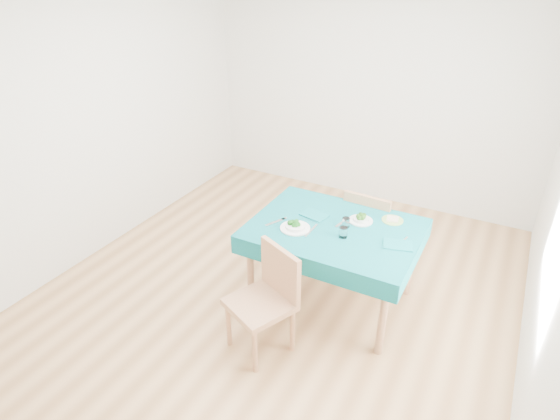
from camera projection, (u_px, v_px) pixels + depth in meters
The scene contains 16 objects.
room_shell at pixel (280, 154), 3.67m from camera, with size 4.02×4.52×2.73m.
table at pixel (332, 265), 4.02m from camera, with size 1.37×1.04×0.76m, color #08565C.
chair_near at pixel (259, 292), 3.44m from camera, with size 0.43×0.48×1.08m, color #9D6D4A.
chair_far at pixel (373, 216), 4.43m from camera, with size 0.44×0.48×1.10m, color #9D6D4A.
bowl_near at pixel (295, 225), 3.80m from camera, with size 0.25×0.25×0.08m, color white, non-canonical shape.
bowl_far at pixel (361, 218), 3.91m from camera, with size 0.20×0.20×0.06m, color white, non-canonical shape.
fork_near at pixel (275, 222), 3.91m from camera, with size 0.03×0.20×0.00m, color silver.
knife_near at pixel (311, 230), 3.79m from camera, with size 0.02×0.23×0.00m, color silver.
fork_far at pixel (342, 223), 3.90m from camera, with size 0.02×0.18×0.00m, color silver.
knife_far at pixel (402, 242), 3.64m from camera, with size 0.01×0.20×0.00m, color silver.
napkin_near at pixel (314, 215), 4.01m from camera, with size 0.22×0.15×0.01m, color #0C6066.
napkin_far at pixel (398, 245), 3.60m from camera, with size 0.22×0.15×0.01m, color #0C6066.
tumbler_center at pixel (346, 222), 3.83m from camera, with size 0.06×0.06×0.08m, color white.
tumbler_side at pixel (343, 232), 3.69m from camera, with size 0.07×0.07×0.09m, color white.
side_plate at pixel (392, 220), 3.93m from camera, with size 0.18×0.18×0.01m, color #8FBC5B.
bread_slice at pixel (393, 219), 3.93m from camera, with size 0.10×0.10×0.01m, color beige.
Camera 1 is at (1.61, -3.02, 2.73)m, focal length 30.00 mm.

